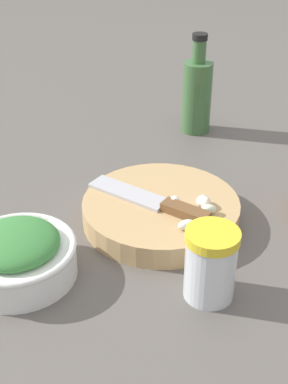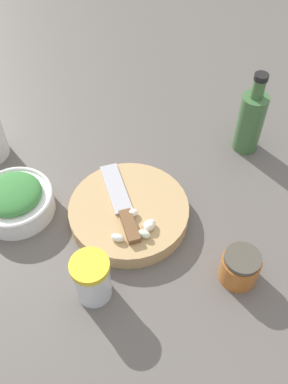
# 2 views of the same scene
# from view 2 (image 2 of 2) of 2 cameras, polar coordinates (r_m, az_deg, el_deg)

# --- Properties ---
(ground_plane) EXTENTS (5.00, 5.00, 0.00)m
(ground_plane) POSITION_cam_2_polar(r_m,az_deg,el_deg) (0.86, 0.25, -0.21)
(ground_plane) COLOR #56514C
(cutting_board) EXTENTS (0.22, 0.22, 0.03)m
(cutting_board) POSITION_cam_2_polar(r_m,az_deg,el_deg) (0.81, -1.76, -2.72)
(cutting_board) COLOR tan
(cutting_board) RESTS_ON ground_plane
(chef_knife) EXTENTS (0.08, 0.19, 0.01)m
(chef_knife) POSITION_cam_2_polar(r_m,az_deg,el_deg) (0.79, -2.64, -1.87)
(chef_knife) COLOR brown
(chef_knife) RESTS_ON cutting_board
(garlic_cloves) EXTENTS (0.08, 0.08, 0.02)m
(garlic_cloves) POSITION_cam_2_polar(r_m,az_deg,el_deg) (0.76, -0.39, -4.68)
(garlic_cloves) COLOR silver
(garlic_cloves) RESTS_ON cutting_board
(herb_bowl) EXTENTS (0.15, 0.15, 0.07)m
(herb_bowl) POSITION_cam_2_polar(r_m,az_deg,el_deg) (0.84, -16.62, -1.02)
(herb_bowl) COLOR silver
(herb_bowl) RESTS_ON ground_plane
(spice_jar) EXTENTS (0.06, 0.06, 0.09)m
(spice_jar) POSITION_cam_2_polar(r_m,az_deg,el_deg) (0.70, -6.65, -11.39)
(spice_jar) COLOR silver
(spice_jar) RESTS_ON ground_plane
(honey_jar) EXTENTS (0.07, 0.07, 0.06)m
(honey_jar) POSITION_cam_2_polar(r_m,az_deg,el_deg) (0.74, 12.97, -9.72)
(honey_jar) COLOR #B26023
(honey_jar) RESTS_ON ground_plane
(oil_bottle) EXTENTS (0.06, 0.06, 0.19)m
(oil_bottle) POSITION_cam_2_polar(r_m,az_deg,el_deg) (0.92, 14.24, 9.25)
(oil_bottle) COLOR #3D6638
(oil_bottle) RESTS_ON ground_plane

